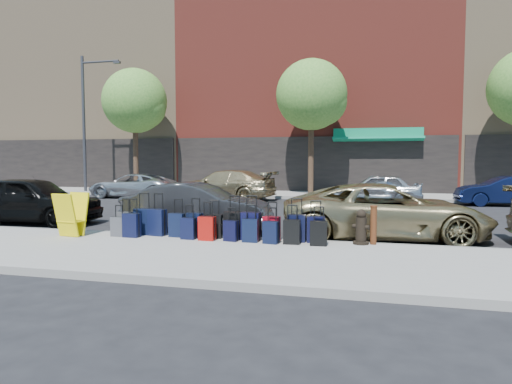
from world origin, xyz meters
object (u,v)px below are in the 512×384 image
(tree_center, at_px, (314,97))
(suitcase_front_5, at_px, (214,226))
(streetlight, at_px, (87,115))
(fire_hydrant, at_px, (361,228))
(car_near_0, at_px, (31,200))
(car_near_1, at_px, (198,207))
(car_near_2, at_px, (385,212))
(display_rack, at_px, (71,215))
(car_far_1, at_px, (224,185))
(tree_left, at_px, (137,103))
(bollard, at_px, (373,224))
(car_far_0, at_px, (133,186))
(car_far_2, at_px, (376,189))
(car_far_3, at_px, (504,191))

(tree_center, height_order, suitcase_front_5, tree_center)
(streetlight, xyz_separation_m, fire_hydrant, (16.29, -13.52, -4.15))
(car_near_0, relative_size, car_near_1, 1.06)
(tree_center, distance_m, car_near_1, 13.48)
(tree_center, distance_m, car_near_2, 13.86)
(display_rack, relative_size, car_far_1, 0.21)
(tree_left, height_order, bollard, tree_left)
(car_far_0, bearing_deg, car_far_1, 84.56)
(tree_center, height_order, streetlight, streetlight)
(car_near_1, xyz_separation_m, car_far_1, (-2.36, 9.65, 0.06))
(car_near_0, relative_size, car_near_2, 0.86)
(car_far_0, relative_size, car_far_1, 0.89)
(streetlight, height_order, car_far_2, streetlight)
(bollard, relative_size, car_near_0, 0.20)
(display_rack, height_order, car_near_1, car_near_1)
(car_near_2, relative_size, car_far_2, 1.27)
(car_near_1, relative_size, car_near_2, 0.81)
(streetlight, xyz_separation_m, car_near_0, (5.86, -11.64, -3.89))
(fire_hydrant, bearing_deg, tree_left, 157.49)
(bollard, relative_size, car_far_3, 0.22)
(car_near_0, xyz_separation_m, car_far_0, (-1.82, 9.69, -0.12))
(car_far_2, bearing_deg, car_far_3, 93.51)
(streetlight, distance_m, car_far_0, 6.02)
(display_rack, xyz_separation_m, car_far_1, (0.07, 12.04, 0.08))
(suitcase_front_5, xyz_separation_m, car_near_1, (-1.13, 1.80, 0.25))
(car_near_2, bearing_deg, tree_left, 40.46)
(car_near_1, bearing_deg, car_far_1, 10.85)
(tree_left, bearing_deg, car_far_3, -7.50)
(car_far_0, bearing_deg, display_rack, 19.79)
(tree_center, relative_size, display_rack, 6.75)
(streetlight, bearing_deg, suitcase_front_5, -46.78)
(suitcase_front_5, height_order, car_far_3, car_far_3)
(car_far_3, bearing_deg, car_far_2, -90.12)
(car_near_0, bearing_deg, display_rack, -129.34)
(suitcase_front_5, height_order, car_far_1, car_far_1)
(fire_hydrant, relative_size, car_far_1, 0.15)
(tree_center, height_order, car_near_1, tree_center)
(display_rack, bearing_deg, car_near_0, 150.28)
(car_near_0, bearing_deg, car_far_0, 8.60)
(tree_center, distance_m, car_far_3, 10.29)
(suitcase_front_5, distance_m, car_near_2, 4.42)
(bollard, distance_m, car_near_2, 1.62)
(suitcase_front_5, relative_size, car_far_1, 0.18)
(tree_center, height_order, car_far_0, tree_center)
(car_near_1, xyz_separation_m, car_near_2, (5.20, -0.09, 0.03))
(car_near_0, relative_size, car_far_3, 1.13)
(car_far_2, bearing_deg, car_near_2, 0.98)
(streetlight, height_order, car_far_1, streetlight)
(tree_left, bearing_deg, car_far_2, -11.71)
(suitcase_front_5, distance_m, fire_hydrant, 3.50)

